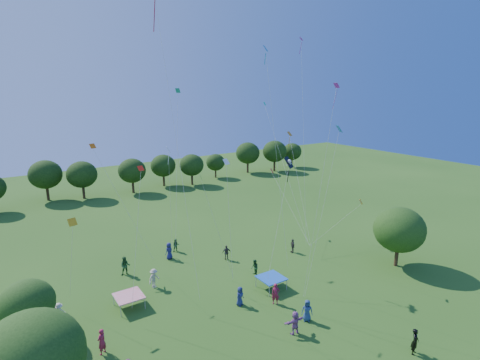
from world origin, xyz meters
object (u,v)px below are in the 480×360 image
object	(u,v)px
near_tree_north	(27,304)
near_tree_east	(399,230)
near_tree_west	(32,358)
man_in_black	(415,341)
tent_red_stripe	(129,296)
tent_blue	(271,278)
pirate_kite	(289,164)
red_high_kite	(162,47)

from	to	relation	value
near_tree_north	near_tree_east	distance (m)	33.34
near_tree_west	man_in_black	bearing A→B (deg)	-19.94
near_tree_north	tent_red_stripe	distance (m)	7.53
near_tree_north	man_in_black	size ratio (longest dim) A/B	2.54
near_tree_west	tent_blue	world-z (taller)	near_tree_west
pirate_kite	tent_blue	bearing A→B (deg)	-153.38
tent_red_stripe	man_in_black	world-z (taller)	man_in_black
near_tree_north	tent_red_stripe	bearing A→B (deg)	3.96
near_tree_west	tent_red_stripe	bearing A→B (deg)	48.38
tent_blue	near_tree_north	bearing A→B (deg)	168.91
tent_red_stripe	pirate_kite	xyz separation A→B (m)	(14.75, -2.71, 9.99)
man_in_black	pirate_kite	world-z (taller)	pirate_kite
tent_red_stripe	man_in_black	distance (m)	22.00
tent_blue	man_in_black	world-z (taller)	man_in_black
tent_blue	red_high_kite	bearing A→B (deg)	146.42
man_in_black	red_high_kite	distance (m)	28.32
man_in_black	near_tree_north	bearing A→B (deg)	118.81
man_in_black	tent_red_stripe	bearing A→B (deg)	106.51
tent_red_stripe	tent_blue	distance (m)	12.49
near_tree_north	pirate_kite	distance (m)	23.47
pirate_kite	near_tree_north	bearing A→B (deg)	174.25
tent_red_stripe	tent_blue	world-z (taller)	same
tent_red_stripe	near_tree_east	bearing A→B (deg)	-17.21
near_tree_north	tent_blue	world-z (taller)	near_tree_north
near_tree_east	man_in_black	distance (m)	14.16
red_high_kite	near_tree_east	bearing A→B (deg)	-22.20
tent_red_stripe	red_high_kite	world-z (taller)	red_high_kite
near_tree_east	pirate_kite	size ratio (longest dim) A/B	0.60
near_tree_west	near_tree_east	xyz separation A→B (m)	(32.85, 0.68, -0.28)
pirate_kite	red_high_kite	xyz separation A→B (m)	(-10.46, 3.45, 9.91)
tent_red_stripe	red_high_kite	bearing A→B (deg)	9.70
red_high_kite	near_tree_north	bearing A→B (deg)	-173.89
tent_red_stripe	red_high_kite	size ratio (longest dim) A/B	0.09
man_in_black	tent_blue	bearing A→B (deg)	77.87
near_tree_east	tent_blue	world-z (taller)	near_tree_east
tent_blue	man_in_black	size ratio (longest dim) A/B	1.17
near_tree_north	tent_red_stripe	world-z (taller)	near_tree_north
tent_blue	pirate_kite	distance (m)	10.54
near_tree_west	pirate_kite	xyz separation A→B (m)	(22.32, 5.80, 6.79)
tent_red_stripe	man_in_black	xyz separation A→B (m)	(14.52, -16.52, -0.09)
tent_blue	red_high_kite	world-z (taller)	red_high_kite
near_tree_west	near_tree_east	world-z (taller)	near_tree_west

